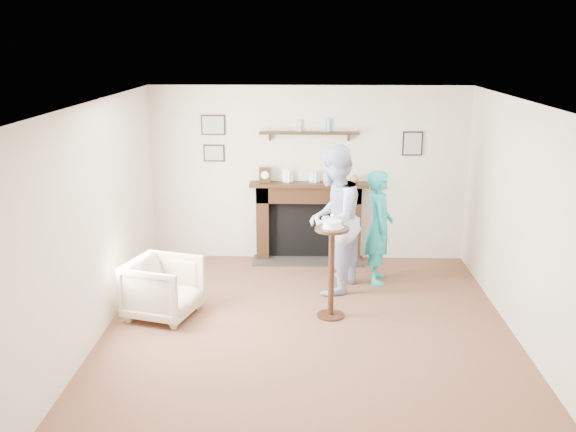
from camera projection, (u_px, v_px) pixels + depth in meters
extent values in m
plane|color=brown|center=(308.00, 331.00, 7.08)|extent=(5.00, 5.00, 0.00)
cube|color=beige|center=(309.00, 174.00, 9.16)|extent=(4.50, 0.04, 2.50)
cube|color=beige|center=(98.00, 221.00, 6.82)|extent=(0.04, 5.00, 2.50)
cube|color=beige|center=(525.00, 224.00, 6.68)|extent=(0.04, 5.00, 2.50)
cube|color=silver|center=(310.00, 102.00, 6.42)|extent=(4.50, 5.00, 0.04)
cube|color=black|center=(263.00, 223.00, 9.27)|extent=(0.18, 0.20, 1.10)
cube|color=black|center=(354.00, 223.00, 9.23)|extent=(0.18, 0.20, 1.10)
cube|color=black|center=(309.00, 194.00, 9.13)|extent=(1.50, 0.20, 0.24)
cube|color=black|center=(308.00, 230.00, 9.35)|extent=(1.14, 0.06, 0.86)
cube|color=#312F2B|center=(308.00, 261.00, 9.28)|extent=(1.60, 0.44, 0.03)
cube|color=black|center=(309.00, 185.00, 9.07)|extent=(1.68, 0.26, 0.05)
cube|color=black|center=(309.00, 133.00, 8.93)|extent=(1.40, 0.15, 0.03)
cube|color=black|center=(213.00, 125.00, 9.00)|extent=(0.34, 0.03, 0.28)
cube|color=black|center=(214.00, 153.00, 9.10)|extent=(0.30, 0.03, 0.24)
cube|color=black|center=(412.00, 144.00, 8.98)|extent=(0.28, 0.03, 0.34)
cube|color=black|center=(265.00, 175.00, 9.05)|extent=(0.16, 0.09, 0.22)
cylinder|color=white|center=(265.00, 175.00, 9.00)|extent=(0.11, 0.01, 0.11)
sphere|color=#3E8F2F|center=(354.00, 179.00, 9.03)|extent=(0.12, 0.12, 0.12)
imported|color=#C7B693|center=(165.00, 316.00, 7.47)|extent=(0.93, 0.92, 0.69)
imported|color=silver|center=(331.00, 290.00, 8.23)|extent=(0.98, 1.10, 1.88)
imported|color=#1EAB94|center=(377.00, 281.00, 8.55)|extent=(0.39, 0.57, 1.50)
cylinder|color=black|center=(330.00, 315.00, 7.46)|extent=(0.32, 0.32, 0.02)
cylinder|color=black|center=(331.00, 273.00, 7.32)|extent=(0.07, 0.07, 1.02)
cylinder|color=black|center=(332.00, 229.00, 7.18)|extent=(0.38, 0.38, 0.03)
cylinder|color=silver|center=(332.00, 227.00, 7.17)|extent=(0.26, 0.26, 0.01)
cylinder|color=white|center=(332.00, 224.00, 7.16)|extent=(0.20, 0.20, 0.07)
cylinder|color=#FFDCA1|center=(332.00, 218.00, 7.15)|extent=(0.01, 0.01, 0.06)
sphere|color=orange|center=(332.00, 215.00, 7.14)|extent=(0.02, 0.02, 0.02)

